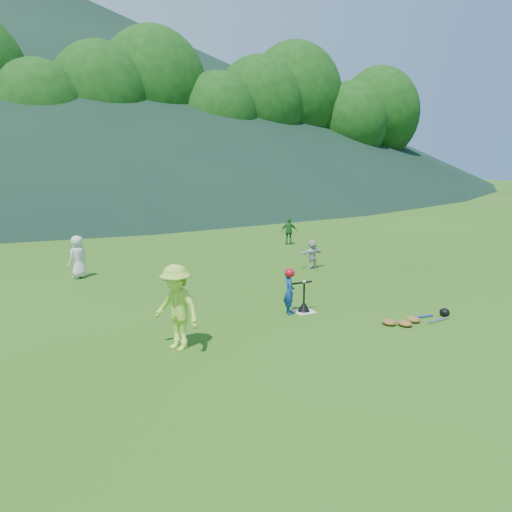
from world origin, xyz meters
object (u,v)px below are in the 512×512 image
Objects in this scene: batting_tee at (304,307)px; equipment_pile at (413,319)px; batter_child at (289,292)px; fielder_d at (312,254)px; fielder_a at (78,257)px; fielder_c at (289,231)px; adult_coach at (177,307)px; home_plate at (304,311)px.

batting_tee is 0.38× the size of equipment_pile.
equipment_pile is (2.16, -1.78, -0.46)m from batter_child.
fielder_d is at bearing 54.36° from batting_tee.
batter_child is at bearing 92.49° from fielder_a.
batter_child is at bearing 81.20° from fielder_c.
fielder_c reaches higher than fielder_d.
adult_coach is at bearing 66.46° from fielder_a.
batter_child is at bearing 173.66° from home_plate.
adult_coach reaches higher than batting_tee.
fielder_a reaches higher than home_plate.
fielder_c is at bearing 75.35° from equipment_pile.
fielder_c is 10.06m from equipment_pile.
fielder_a is at bearing 128.27° from equipment_pile.
fielder_c is (7.70, 8.84, -0.27)m from adult_coach.
fielder_c reaches higher than home_plate.
equipment_pile is at bearing 97.30° from fielder_a.
fielder_c is 9.09m from batting_tee.
fielder_d is 1.41× the size of batting_tee.
equipment_pile is (5.16, -0.88, -0.76)m from adult_coach.
home_plate is 7.33m from fielder_a.
batting_tee is at bearing 77.68° from adult_coach.
fielder_a is 9.78m from equipment_pile.
batter_child is 4.88m from fielder_d.
fielder_c is 1.65× the size of batting_tee.
adult_coach is at bearing -165.79° from home_plate.
fielder_a is at bearing 125.77° from batting_tee.
fielder_c is (4.70, 7.94, 0.03)m from batter_child.
batting_tee is at bearing 135.62° from equipment_pile.
fielder_c reaches higher than batting_tee.
home_plate is at bearing 77.68° from adult_coach.
fielder_d is (-1.59, -4.18, -0.08)m from fielder_c.
fielder_c is at bearing -114.02° from fielder_d.
adult_coach reaches higher than fielder_d.
batting_tee is (-4.32, -7.99, -0.43)m from fielder_c.
fielder_a reaches higher than equipment_pile.
fielder_d reaches higher than equipment_pile.
adult_coach reaches higher than fielder_c.
equipment_pile is (1.78, -1.74, 0.06)m from home_plate.
fielder_a is (-3.89, 5.88, 0.12)m from batter_child.
fielder_d is at bearing 132.20° from fielder_a.
batting_tee is at bearing 94.80° from fielder_a.
batting_tee is (4.27, -5.92, -0.52)m from fielder_a.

